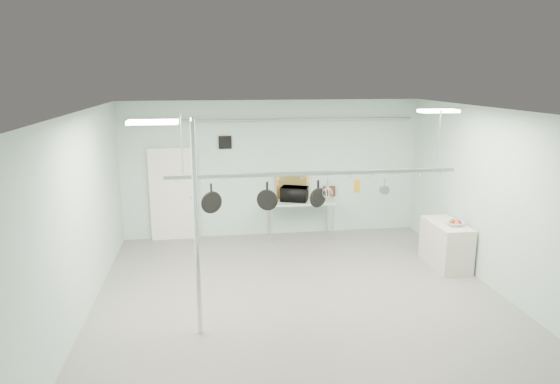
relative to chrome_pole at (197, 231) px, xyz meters
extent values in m
plane|color=gray|center=(1.70, 0.60, -1.60)|extent=(8.00, 8.00, 0.00)
cube|color=silver|center=(1.70, 0.60, 1.59)|extent=(7.00, 8.00, 0.02)
cube|color=#ABCDC2|center=(1.70, 4.59, 0.00)|extent=(7.00, 0.02, 3.20)
cube|color=#ABCDC2|center=(5.19, 0.60, 0.00)|extent=(0.02, 8.00, 3.20)
cube|color=silver|center=(-0.60, 4.54, -0.55)|extent=(1.10, 0.10, 2.20)
cube|color=black|center=(0.60, 4.57, 0.65)|extent=(0.30, 0.04, 0.30)
cylinder|color=gray|center=(1.70, 4.50, 1.15)|extent=(6.60, 0.07, 0.07)
cylinder|color=silver|center=(0.00, 0.00, 0.00)|extent=(0.08, 0.08, 3.20)
cube|color=#9FBBAE|center=(2.30, 4.20, -0.72)|extent=(1.60, 0.70, 0.05)
cylinder|color=#B7B7BC|center=(1.58, 3.92, -1.17)|extent=(0.04, 0.04, 0.86)
cylinder|color=#B7B7BC|center=(1.58, 4.48, -1.17)|extent=(0.04, 0.04, 0.86)
cylinder|color=#B7B7BC|center=(3.02, 3.92, -1.17)|extent=(0.04, 0.04, 0.86)
cylinder|color=#B7B7BC|center=(3.02, 4.48, -1.17)|extent=(0.04, 0.04, 0.86)
cube|color=beige|center=(4.85, 2.00, -1.15)|extent=(0.60, 1.20, 0.90)
cube|color=#B7B7BC|center=(1.90, 0.90, 0.60)|extent=(4.80, 0.06, 0.06)
cylinder|color=#B7B7BC|center=(-0.20, 0.90, 1.10)|extent=(0.02, 0.02, 0.94)
cylinder|color=#B7B7BC|center=(4.00, 0.90, 1.10)|extent=(0.02, 0.02, 0.94)
cube|color=white|center=(-0.50, -0.20, 1.56)|extent=(0.65, 0.30, 0.05)
cube|color=white|center=(4.10, 1.20, 1.56)|extent=(0.65, 0.30, 0.05)
imported|color=black|center=(2.16, 4.17, -0.53)|extent=(0.71, 0.60, 0.33)
cylinder|color=white|center=(2.15, 4.12, -0.59)|extent=(0.19, 0.19, 0.20)
cube|color=orange|center=(2.17, 4.50, -0.41)|extent=(0.79, 0.19, 0.58)
cube|color=#361F12|center=(3.06, 4.50, -0.57)|extent=(0.30, 0.08, 0.25)
imported|color=silver|center=(4.92, 1.82, -0.66)|extent=(0.38, 0.38, 0.08)
camera|label=1|loc=(0.18, -6.87, 2.16)|focal=32.00mm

